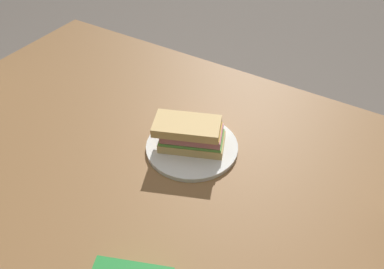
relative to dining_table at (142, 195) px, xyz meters
name	(u,v)px	position (x,y,z in m)	size (l,w,h in m)	color
dining_table	(142,195)	(0.00, 0.00, 0.00)	(1.52, 1.14, 0.72)	olive
paper_plate	(192,147)	(-0.06, -0.15, 0.08)	(0.25, 0.25, 0.01)	white
sandwich	(190,134)	(-0.06, -0.15, 0.13)	(0.20, 0.16, 0.08)	#DBB26B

